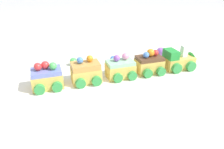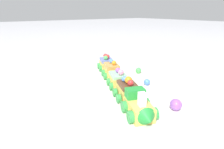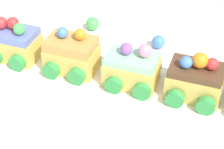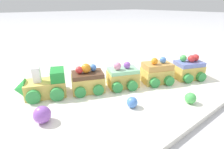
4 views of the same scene
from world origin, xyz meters
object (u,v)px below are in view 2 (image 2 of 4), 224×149
object	(u,v)px
cake_car_chocolate	(127,90)
cake_car_mint	(119,80)
gumball_green	(138,71)
gumball_purple	(176,105)
gumball_blue	(147,82)
cake_car_caramel	(112,71)
cake_car_blueberry	(106,64)
cake_train_locomotive	(140,108)

from	to	relation	value
cake_car_chocolate	cake_car_mint	xyz separation A→B (m)	(-0.08, 0.03, -0.00)
gumball_green	gumball_purple	xyz separation A→B (m)	(0.27, -0.13, 0.00)
cake_car_chocolate	gumball_green	world-z (taller)	cake_car_chocolate
gumball_blue	cake_car_caramel	bearing A→B (deg)	-159.37
cake_car_blueberry	gumball_blue	distance (m)	0.23
gumball_green	cake_car_caramel	bearing A→B (deg)	-104.87
cake_car_mint	cake_car_caramel	bearing A→B (deg)	179.98
cake_car_blueberry	gumball_blue	world-z (taller)	cake_car_blueberry
gumball_green	cake_train_locomotive	bearing A→B (deg)	-43.54
cake_car_mint	cake_car_chocolate	bearing A→B (deg)	0.22
cake_car_mint	gumball_green	size ratio (longest dim) A/B	3.86
cake_car_chocolate	gumball_green	xyz separation A→B (m)	(-0.14, 0.18, -0.01)
cake_car_mint	gumball_green	bearing A→B (deg)	133.60
cake_car_blueberry	gumball_purple	bearing A→B (deg)	15.26
cake_car_mint	gumball_purple	size ratio (longest dim) A/B	2.93
cake_car_chocolate	cake_car_blueberry	distance (m)	0.28
cake_car_blueberry	gumball_blue	bearing A→B (deg)	25.87
cake_car_chocolate	gumball_purple	world-z (taller)	cake_car_chocolate
cake_car_caramel	gumball_green	world-z (taller)	cake_car_caramel
cake_train_locomotive	cake_car_mint	bearing A→B (deg)	179.95
gumball_green	gumball_blue	distance (m)	0.13
cake_car_blueberry	gumball_purple	world-z (taller)	cake_car_blueberry
gumball_green	gumball_blue	bearing A→B (deg)	-30.30
cake_car_caramel	cake_car_blueberry	xyz separation A→B (m)	(-0.09, 0.04, -0.00)
cake_train_locomotive	gumball_blue	size ratio (longest dim) A/B	5.27
cake_car_chocolate	cake_train_locomotive	bearing A→B (deg)	-0.28
cake_car_chocolate	gumball_purple	size ratio (longest dim) A/B	2.93
gumball_blue	gumball_green	bearing A→B (deg)	149.70
cake_car_chocolate	gumball_green	distance (m)	0.23
gumball_green	cake_car_chocolate	bearing A→B (deg)	-52.60
cake_car_caramel	cake_car_blueberry	bearing A→B (deg)	-179.90
gumball_blue	cake_car_mint	bearing A→B (deg)	-118.24
cake_train_locomotive	cake_car_blueberry	bearing A→B (deg)	180.00
gumball_green	gumball_blue	world-z (taller)	gumball_green
cake_train_locomotive	cake_car_blueberry	world-z (taller)	same
cake_car_chocolate	gumball_green	size ratio (longest dim) A/B	3.86
cake_car_chocolate	cake_car_caramel	distance (m)	0.19
cake_car_mint	cake_car_blueberry	size ratio (longest dim) A/B	1.00
cake_train_locomotive	cake_car_chocolate	distance (m)	0.10
gumball_purple	gumball_blue	size ratio (longest dim) A/B	1.38
cake_car_chocolate	cake_car_caramel	world-z (taller)	same
cake_car_caramel	gumball_blue	size ratio (longest dim) A/B	4.04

